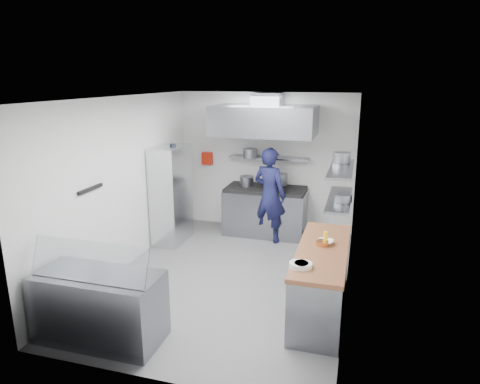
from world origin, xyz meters
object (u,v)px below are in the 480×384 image
(chef, at_px, (270,195))
(display_case, at_px, (100,307))
(gas_range, at_px, (265,212))
(wire_rack, at_px, (171,195))

(chef, bearing_deg, display_case, 91.21)
(gas_range, height_order, display_case, gas_range)
(gas_range, relative_size, display_case, 1.07)
(gas_range, xyz_separation_m, chef, (0.16, -0.35, 0.46))
(gas_range, bearing_deg, display_case, -105.02)
(gas_range, relative_size, wire_rack, 0.86)
(chef, distance_m, wire_rack, 1.87)
(chef, height_order, display_case, chef)
(display_case, bearing_deg, wire_rack, 99.38)
(wire_rack, height_order, display_case, wire_rack)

